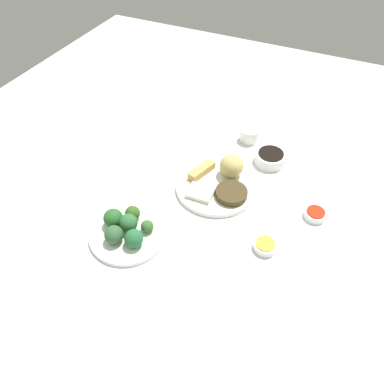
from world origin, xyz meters
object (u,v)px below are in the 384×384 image
object	(u,v)px
main_plate	(216,186)
teacup	(249,135)
broccoli_plate	(128,233)
sauce_ramekin_sweet_and_sour	(315,214)
sauce_ramekin_hot_mustard	(265,246)
soy_sauce_bowl	(270,158)

from	to	relation	value
main_plate	teacup	size ratio (longest dim) A/B	3.85
broccoli_plate	sauce_ramekin_sweet_and_sour	xyz separation A→B (m)	(-0.29, 0.47, 0.00)
broccoli_plate	sauce_ramekin_sweet_and_sour	bearing A→B (deg)	121.63
main_plate	broccoli_plate	bearing A→B (deg)	-29.26
main_plate	sauce_ramekin_sweet_and_sour	size ratio (longest dim) A/B	3.99
sauce_ramekin_sweet_and_sour	teacup	world-z (taller)	teacup
main_plate	sauce_ramekin_sweet_and_sour	xyz separation A→B (m)	(-0.01, 0.31, 0.00)
main_plate	sauce_ramekin_hot_mustard	distance (m)	0.27
soy_sauce_bowl	teacup	world-z (taller)	teacup
soy_sauce_bowl	sauce_ramekin_sweet_and_sour	size ratio (longest dim) A/B	1.60
broccoli_plate	sauce_ramekin_hot_mustard	bearing A→B (deg)	107.52
sauce_ramekin_hot_mustard	sauce_ramekin_sweet_and_sour	distance (m)	0.20
soy_sauce_bowl	teacup	distance (m)	0.14
main_plate	teacup	distance (m)	0.28
main_plate	sauce_ramekin_hot_mustard	world-z (taller)	sauce_ramekin_hot_mustard
sauce_ramekin_hot_mustard	broccoli_plate	bearing A→B (deg)	-72.48
sauce_ramekin_sweet_and_sour	teacup	size ratio (longest dim) A/B	0.96
sauce_ramekin_hot_mustard	teacup	bearing A→B (deg)	-155.99
soy_sauce_bowl	sauce_ramekin_sweet_and_sour	bearing A→B (deg)	46.61
teacup	main_plate	bearing A→B (deg)	-3.33
soy_sauce_bowl	sauce_ramekin_hot_mustard	bearing A→B (deg)	14.46
broccoli_plate	teacup	bearing A→B (deg)	162.86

